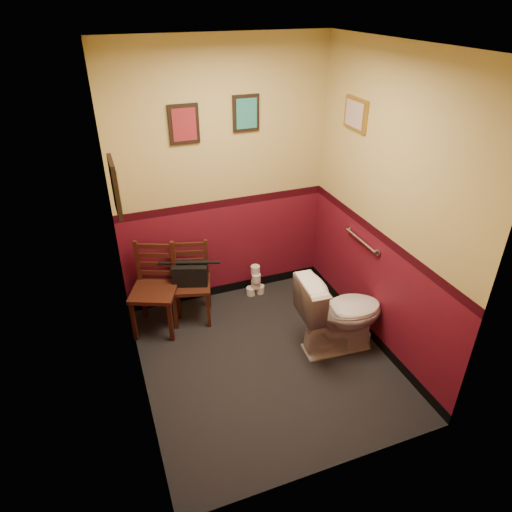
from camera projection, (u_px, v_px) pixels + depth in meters
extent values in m
cube|color=black|center=(265.00, 360.00, 4.28)|extent=(2.20, 2.40, 0.00)
cube|color=silver|center=(270.00, 45.00, 2.91)|extent=(2.20, 2.40, 0.00)
cube|color=maroon|center=(223.00, 181.00, 4.56)|extent=(2.20, 0.00, 2.70)
cube|color=maroon|center=(345.00, 323.00, 2.63)|extent=(2.20, 0.00, 2.70)
cube|color=maroon|center=(125.00, 258.00, 3.26)|extent=(0.00, 2.40, 2.70)
cube|color=maroon|center=(385.00, 212.00, 3.93)|extent=(0.00, 2.40, 2.70)
cylinder|color=silver|center=(361.00, 241.00, 4.32)|extent=(0.03, 0.50, 0.03)
cylinder|color=silver|center=(378.00, 252.00, 4.13)|extent=(0.02, 0.06, 0.06)
cylinder|color=silver|center=(349.00, 229.00, 4.53)|extent=(0.02, 0.06, 0.06)
cube|color=black|center=(184.00, 124.00, 4.14)|extent=(0.28, 0.03, 0.36)
cube|color=maroon|center=(184.00, 125.00, 4.13)|extent=(0.22, 0.01, 0.30)
cube|color=black|center=(246.00, 113.00, 4.30)|extent=(0.26, 0.03, 0.34)
cube|color=#267976|center=(247.00, 114.00, 4.28)|extent=(0.20, 0.01, 0.28)
cube|color=black|center=(115.00, 187.00, 3.09)|extent=(0.03, 0.30, 0.38)
cube|color=tan|center=(117.00, 187.00, 3.10)|extent=(0.01, 0.24, 0.31)
cube|color=olive|center=(356.00, 114.00, 4.05)|extent=(0.03, 0.34, 0.28)
cube|color=tan|center=(354.00, 114.00, 4.05)|extent=(0.01, 0.28, 0.22)
imported|color=white|center=(340.00, 313.00, 4.24)|extent=(0.85, 0.51, 0.80)
cylinder|color=silver|center=(364.00, 338.00, 4.46)|extent=(0.12, 0.12, 0.12)
cylinder|color=silver|center=(366.00, 322.00, 4.36)|extent=(0.02, 0.02, 0.34)
cube|color=#3D1C12|center=(154.00, 291.00, 4.46)|extent=(0.56, 0.56, 0.04)
cube|color=#3D1C12|center=(134.00, 321.00, 4.43)|extent=(0.05, 0.05, 0.45)
cube|color=#3D1C12|center=(143.00, 299.00, 4.74)|extent=(0.05, 0.05, 0.45)
cube|color=#3D1C12|center=(171.00, 322.00, 4.41)|extent=(0.05, 0.05, 0.45)
cube|color=#3D1C12|center=(178.00, 300.00, 4.72)|extent=(0.05, 0.05, 0.45)
cube|color=#3D1C12|center=(138.00, 261.00, 4.51)|extent=(0.05, 0.05, 0.45)
cube|color=#3D1C12|center=(174.00, 262.00, 4.50)|extent=(0.05, 0.05, 0.45)
cube|color=#3D1C12|center=(157.00, 272.00, 4.57)|extent=(0.33, 0.16, 0.05)
cube|color=#3D1C12|center=(156.00, 264.00, 4.52)|extent=(0.33, 0.16, 0.05)
cube|color=#3D1C12|center=(155.00, 255.00, 4.47)|extent=(0.33, 0.16, 0.05)
cube|color=#3D1C12|center=(154.00, 246.00, 4.42)|extent=(0.33, 0.16, 0.05)
cube|color=#3D1C12|center=(191.00, 284.00, 4.63)|extent=(0.48, 0.48, 0.04)
cube|color=#3D1C12|center=(175.00, 312.00, 4.59)|extent=(0.05, 0.05, 0.42)
cube|color=#3D1C12|center=(177.00, 293.00, 4.87)|extent=(0.05, 0.05, 0.42)
cube|color=#3D1C12|center=(208.00, 310.00, 4.61)|extent=(0.05, 0.05, 0.42)
cube|color=#3D1C12|center=(209.00, 291.00, 4.89)|extent=(0.05, 0.05, 0.42)
cube|color=#3D1C12|center=(174.00, 259.00, 4.67)|extent=(0.04, 0.04, 0.42)
cube|color=#3D1C12|center=(207.00, 258.00, 4.69)|extent=(0.04, 0.04, 0.42)
cube|color=#3D1C12|center=(191.00, 268.00, 4.73)|extent=(0.31, 0.11, 0.04)
cube|color=#3D1C12|center=(190.00, 260.00, 4.69)|extent=(0.31, 0.11, 0.04)
cube|color=#3D1C12|center=(190.00, 252.00, 4.64)|extent=(0.31, 0.11, 0.04)
cube|color=#3D1C12|center=(189.00, 245.00, 4.59)|extent=(0.31, 0.11, 0.04)
cube|color=black|center=(190.00, 274.00, 4.57)|extent=(0.39, 0.28, 0.22)
cylinder|color=black|center=(189.00, 263.00, 4.50)|extent=(0.30, 0.13, 0.03)
cylinder|color=silver|center=(251.00, 291.00, 5.18)|extent=(0.10, 0.10, 0.09)
cylinder|color=silver|center=(260.00, 289.00, 5.21)|extent=(0.10, 0.10, 0.09)
cylinder|color=silver|center=(256.00, 284.00, 5.14)|extent=(0.10, 0.10, 0.09)
cylinder|color=silver|center=(256.00, 278.00, 5.08)|extent=(0.10, 0.10, 0.09)
cylinder|color=silver|center=(255.00, 270.00, 5.06)|extent=(0.10, 0.10, 0.09)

